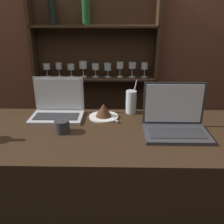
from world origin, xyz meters
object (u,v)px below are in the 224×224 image
object	(u,v)px
cake_plate	(104,112)
water_glass	(131,102)
laptop_far	(175,122)
coffee_cup	(62,126)
laptop_near	(58,108)

from	to	relation	value
cake_plate	water_glass	xyz separation A→B (m)	(0.17, 0.08, 0.04)
laptop_far	cake_plate	distance (m)	0.43
laptop_far	water_glass	xyz separation A→B (m)	(-0.22, 0.27, 0.01)
laptop_far	coffee_cup	xyz separation A→B (m)	(-0.60, -0.02, -0.03)
laptop_far	coffee_cup	bearing A→B (deg)	-178.40
laptop_near	coffee_cup	distance (m)	0.23
laptop_near	laptop_far	world-z (taller)	laptop_far
laptop_near	coffee_cup	bearing A→B (deg)	-72.12
laptop_far	water_glass	world-z (taller)	laptop_far
laptop_far	water_glass	size ratio (longest dim) A/B	1.55
laptop_far	water_glass	distance (m)	0.35
cake_plate	water_glass	size ratio (longest dim) A/B	0.85
laptop_near	coffee_cup	world-z (taller)	laptop_near
cake_plate	coffee_cup	xyz separation A→B (m)	(-0.21, -0.20, -0.00)
water_glass	coffee_cup	size ratio (longest dim) A/B	2.71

